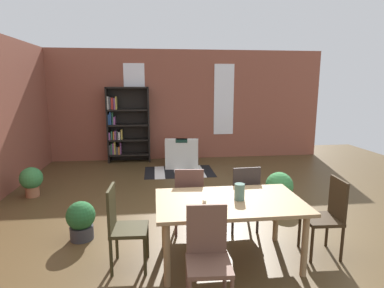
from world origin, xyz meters
name	(u,v)px	position (x,y,z in m)	size (l,w,h in m)	color
ground_plane	(208,233)	(0.00, 0.00, 0.00)	(11.94, 11.94, 0.00)	#4F3C21
back_wall_brick	(180,105)	(0.00, 4.65, 1.48)	(7.94, 0.12, 2.96)	brown
window_pane_0	(135,100)	(-1.21, 4.58, 1.63)	(0.55, 0.02, 1.93)	white
window_pane_1	(224,100)	(1.21, 4.58, 1.63)	(0.55, 0.02, 1.93)	white
dining_table	(229,207)	(0.13, -0.70, 0.66)	(1.67, 1.00, 0.74)	#94744E
vase_on_table	(240,192)	(0.24, -0.70, 0.84)	(0.12, 0.12, 0.19)	#4C7266
tealight_candle_0	(204,201)	(-0.17, -0.74, 0.76)	(0.04, 0.04, 0.04)	silver
dining_chair_far_right	(243,196)	(0.51, 0.03, 0.51)	(0.42, 0.42, 0.95)	#2F2725
dining_chair_head_left	(123,224)	(-1.08, -0.69, 0.51)	(0.42, 0.42, 0.95)	#322D17
dining_chair_near_left	(208,254)	(-0.25, -1.43, 0.51)	(0.42, 0.42, 0.95)	brown
dining_chair_far_left	(189,198)	(-0.26, 0.03, 0.51)	(0.44, 0.44, 0.95)	#52352E
dining_chair_head_right	(328,214)	(1.33, -0.70, 0.51)	(0.42, 0.42, 0.95)	#302213
bookshelf_tall	(125,125)	(-1.48, 4.39, 0.99)	(1.10, 0.34, 1.98)	black
armchair_white	(182,156)	(-0.03, 3.70, 0.28)	(0.90, 0.90, 0.75)	silver
potted_plant_by_shelf	(81,220)	(-1.70, 0.04, 0.28)	(0.38, 0.38, 0.52)	#333338
potted_plant_corner	(31,180)	(-2.98, 1.84, 0.32)	(0.40, 0.40, 0.55)	#9E6042
potted_plant_window	(279,187)	(1.38, 0.87, 0.32)	(0.47, 0.47, 0.58)	#9E6042
striped_rug	(179,172)	(-0.15, 3.18, 0.00)	(1.63, 1.09, 0.01)	black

